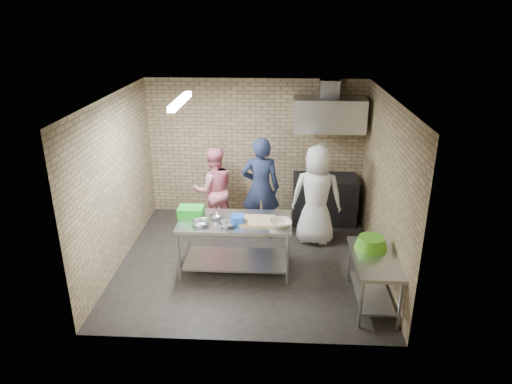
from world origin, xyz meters
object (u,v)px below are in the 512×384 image
(prep_table, at_px, (235,245))
(stove, at_px, (324,199))
(bottle_green, at_px, (352,117))
(green_crate, at_px, (191,212))
(man_navy, at_px, (261,188))
(bottle_red, at_px, (330,116))
(woman_white, at_px, (317,195))
(woman_pink, at_px, (214,190))
(side_counter, at_px, (373,280))
(green_basin, at_px, (371,243))
(blue_tub, at_px, (238,220))

(prep_table, distance_m, stove, 2.48)
(stove, height_order, bottle_green, bottle_green)
(green_crate, height_order, man_navy, man_navy)
(green_crate, bearing_deg, bottle_red, 41.85)
(stove, bearing_deg, woman_white, -104.40)
(bottle_green, distance_m, woman_pink, 2.90)
(side_counter, distance_m, green_basin, 0.52)
(blue_tub, distance_m, woman_white, 1.71)
(stove, height_order, woman_pink, woman_pink)
(green_crate, bearing_deg, man_navy, 46.56)
(side_counter, bearing_deg, woman_white, 110.02)
(woman_white, bearing_deg, woman_pink, -4.54)
(green_crate, relative_size, man_navy, 0.21)
(bottle_red, bearing_deg, side_counter, -82.38)
(prep_table, height_order, man_navy, man_navy)
(blue_tub, bearing_deg, woman_pink, 110.68)
(stove, xyz_separation_m, green_basin, (0.43, -2.50, 0.38))
(green_crate, bearing_deg, green_basin, -14.26)
(prep_table, bearing_deg, woman_white, 38.50)
(blue_tub, height_order, bottle_red, bottle_red)
(blue_tub, relative_size, green_basin, 0.42)
(green_crate, relative_size, bottle_green, 2.57)
(blue_tub, distance_m, woman_pink, 1.63)
(green_crate, bearing_deg, woman_pink, 82.19)
(man_navy, bearing_deg, side_counter, 126.83)
(green_basin, distance_m, bottle_red, 3.01)
(woman_pink, bearing_deg, blue_tub, 92.93)
(bottle_green, bearing_deg, green_basin, -90.42)
(blue_tub, bearing_deg, stove, 53.68)
(blue_tub, height_order, man_navy, man_navy)
(prep_table, relative_size, woman_pink, 1.08)
(bottle_red, bearing_deg, bottle_green, 0.00)
(side_counter, height_order, stove, stove)
(man_navy, bearing_deg, green_crate, 44.18)
(side_counter, distance_m, man_navy, 2.68)
(bottle_red, distance_m, woman_pink, 2.57)
(stove, relative_size, man_navy, 0.64)
(green_basin, height_order, woman_pink, woman_pink)
(bottle_green, bearing_deg, man_navy, -149.94)
(stove, distance_m, blue_tub, 2.58)
(stove, height_order, man_navy, man_navy)
(blue_tub, height_order, woman_white, woman_white)
(blue_tub, bearing_deg, man_navy, 77.53)
(stove, xyz_separation_m, green_crate, (-2.25, -1.82, 0.50))
(green_basin, height_order, woman_white, woman_white)
(green_crate, height_order, bottle_green, bottle_green)
(stove, height_order, green_crate, green_crate)
(bottle_red, relative_size, woman_pink, 0.11)
(woman_pink, distance_m, woman_white, 1.88)
(man_navy, bearing_deg, bottle_red, -145.04)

